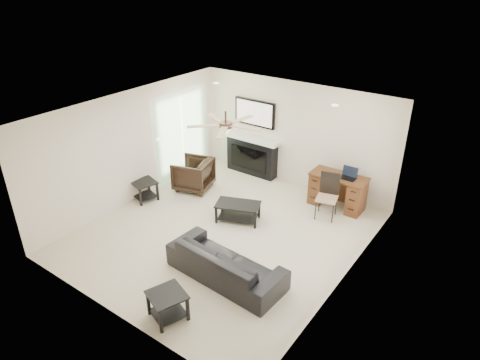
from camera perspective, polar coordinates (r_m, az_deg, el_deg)
The scene contains 10 objects.
room_shell at distance 7.79m, azimuth -0.87°, elevation 3.12°, with size 5.50×5.54×2.52m.
sofa at distance 7.36m, azimuth -1.90°, elevation -10.96°, with size 2.10×0.82×0.61m, color black.
armchair at distance 10.16m, azimuth -6.25°, elevation 0.77°, with size 0.80×0.82×0.75m, color black.
coffee_table at distance 8.93m, azimuth -0.27°, elevation -4.30°, with size 0.90×0.50×0.40m, color black.
end_table_near at distance 6.79m, azimuth -9.60°, elevation -16.19°, with size 0.52×0.52×0.45m, color black.
end_table_left at distance 9.93m, azimuth -12.59°, elevation -1.38°, with size 0.50×0.50×0.45m, color black.
fireplace_unit at distance 10.64m, azimuth 1.56°, elevation 5.58°, with size 1.52×0.34×1.91m, color black.
desk at distance 9.58m, azimuth 12.85°, elevation -1.47°, with size 1.22×0.56×0.76m, color #37200D.
desk_chair at distance 9.08m, azimuth 11.51°, elevation -2.23°, with size 0.42×0.44×0.97m, color black.
laptop at distance 9.28m, azimuth 14.23°, elevation 0.84°, with size 0.33×0.24×0.23m, color black.
Camera 1 is at (4.42, -5.66, 4.82)m, focal length 32.00 mm.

